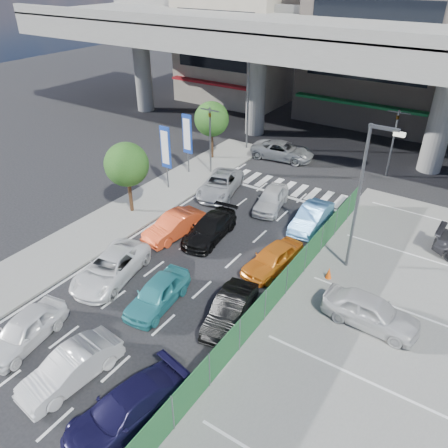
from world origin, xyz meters
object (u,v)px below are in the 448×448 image
Objects in this scene: traffic_light_left at (210,124)px; tree_near at (127,165)px; taxi_teal_mid at (158,293)px; hatch_black_mid_right at (230,310)px; sedan_black_mid at (210,228)px; taxi_orange_right at (273,258)px; wagon_silver_front_left at (220,184)px; kei_truck_front_right at (312,217)px; traffic_cone at (329,273)px; parked_sedan_white at (371,311)px; van_white_back_left at (24,330)px; taxi_orange_left at (174,226)px; hatch_white_back_mid at (71,368)px; traffic_light_right at (396,127)px; signboard_near at (166,149)px; crossing_wagon_silver at (283,151)px; street_lamp_right at (363,188)px; signboard_far at (187,136)px; tree_far at (212,119)px; sedan_white_front_mid at (271,199)px; street_lamp_left at (250,95)px; sedan_white_mid_left at (111,268)px; minivan_navy_back at (126,410)px.

traffic_light_left is 8.06m from tree_near.
hatch_black_mid_right is at bearing 8.83° from taxi_teal_mid.
sedan_black_mid is 4.67m from taxi_orange_right.
wagon_silver_front_left is (2.57, -2.51, -3.25)m from traffic_light_left.
kei_truck_front_right is 6.59× the size of traffic_cone.
sedan_black_mid is 6.40m from kei_truck_front_right.
tree_near is 1.11× the size of parked_sedan_white.
van_white_back_left is 10.32m from taxi_orange_left.
wagon_silver_front_left is 11.44m from traffic_cone.
sedan_black_mid is at bearing 80.73° from parked_sedan_white.
traffic_light_right is at bearing 85.36° from hatch_white_back_mid.
signboard_near reaches higher than kei_truck_front_right.
parked_sedan_white is (16.62, -5.80, -2.27)m from signboard_near.
wagon_silver_front_left is at bearing 114.94° from hatch_black_mid_right.
crossing_wagon_silver reaches higher than wagon_silver_front_left.
signboard_near is at bearing 172.10° from street_lamp_right.
traffic_light_left is at bearing 117.85° from taxi_orange_left.
van_white_back_left is at bearing -178.67° from hatch_white_back_mid.
street_lamp_right is 5.86m from taxi_orange_right.
signboard_far is 7.40× the size of traffic_cone.
kei_truck_front_right is at bearing 67.01° from taxi_teal_mid.
traffic_cone is (12.81, -7.61, -3.56)m from traffic_light_left.
tree_far reaches higher than sedan_white_front_mid.
street_lamp_left is at bearing 105.86° from sedan_black_mid.
signboard_near is 8.14m from sedan_white_front_mid.
crossing_wagon_silver is at bearing 100.88° from sedan_white_front_mid.
traffic_cone is (9.43, -13.29, -0.34)m from crossing_wagon_silver.
street_lamp_right is 6.01m from kei_truck_front_right.
van_white_back_left reaches higher than wagon_silver_front_left.
traffic_cone is at bearing -57.31° from kei_truck_front_right.
signboard_far reaches higher than sedan_white_front_mid.
sedan_white_mid_left is 12.95m from parked_sedan_white.
kei_truck_front_right is at bearing 84.95° from hatch_white_back_mid.
tree_near is 13.94m from traffic_cone.
traffic_light_right is at bearing 70.25° from taxi_teal_mid.
sedan_black_mid is at bearing 122.94° from minivan_navy_back.
crossing_wagon_silver reaches higher than hatch_black_mid_right.
taxi_teal_mid is at bearing -107.70° from kei_truck_front_right.
street_lamp_right reaches higher than kei_truck_front_right.
traffic_light_right is 16.39m from sedan_black_mid.
taxi_orange_left is at bearing -117.83° from traffic_light_right.
signboard_near is at bearing -171.69° from wagon_silver_front_left.
sedan_white_mid_left is 7.81× the size of traffic_cone.
hatch_white_back_mid is at bearing -117.19° from traffic_cone.
hatch_white_back_mid is (8.19, -18.30, -2.37)m from signboard_far.
signboard_far is at bearing 128.44° from taxi_orange_left.
street_lamp_right is 8.78m from hatch_black_mid_right.
traffic_light_left is 1.00× the size of traffic_light_right.
sedan_black_mid is (1.94, 0.98, -0.03)m from taxi_orange_left.
sedan_white_front_mid is (-0.16, 16.86, 0.00)m from hatch_white_back_mid.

